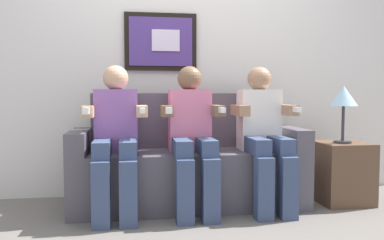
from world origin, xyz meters
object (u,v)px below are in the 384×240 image
at_px(person_in_middle, 192,132).
at_px(side_table_right, 342,172).
at_px(couch, 189,167).
at_px(person_on_right, 264,131).
at_px(table_lamp, 344,99).
at_px(person_on_left, 116,133).

bearing_deg(person_in_middle, side_table_right, 2.79).
bearing_deg(couch, side_table_right, -4.79).
xyz_separation_m(couch, person_on_right, (0.56, -0.17, 0.29)).
bearing_deg(person_on_right, table_lamp, 1.19).
distance_m(person_in_middle, table_lamp, 1.26).
distance_m(couch, person_in_middle, 0.34).
xyz_separation_m(person_on_left, table_lamp, (1.80, 0.01, 0.25)).
xyz_separation_m(couch, person_on_left, (-0.56, -0.17, 0.29)).
xyz_separation_m(person_in_middle, side_table_right, (1.26, 0.06, -0.36)).
relative_size(couch, person_on_right, 1.64).
height_order(couch, side_table_right, couch).
bearing_deg(person_in_middle, person_on_left, 180.00).
xyz_separation_m(couch, side_table_right, (1.26, -0.11, -0.06)).
height_order(couch, person_on_left, person_on_left).
bearing_deg(person_on_right, person_in_middle, -179.95).
height_order(couch, person_on_right, person_on_right).
height_order(person_on_left, person_in_middle, same).
bearing_deg(person_on_left, person_in_middle, 0.00).
distance_m(person_in_middle, side_table_right, 1.31).
distance_m(person_on_left, table_lamp, 1.81).
relative_size(person_on_right, table_lamp, 2.41).
bearing_deg(table_lamp, person_on_right, -178.81).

